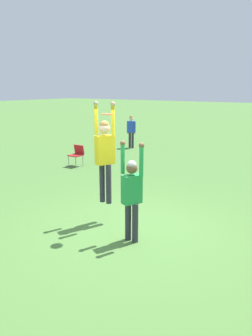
# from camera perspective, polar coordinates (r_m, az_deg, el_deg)

# --- Properties ---
(ground_plane) EXTENTS (120.00, 120.00, 0.00)m
(ground_plane) POSITION_cam_1_polar(r_m,az_deg,el_deg) (7.15, 0.51, -10.44)
(ground_plane) COLOR #4C7A38
(person_jumping) EXTENTS (0.55, 0.45, 2.21)m
(person_jumping) POSITION_cam_1_polar(r_m,az_deg,el_deg) (7.01, -3.70, 3.11)
(person_jumping) COLOR #2D2D38
(person_jumping) RESTS_ON ground_plane
(person_defending) EXTENTS (0.52, 0.42, 1.98)m
(person_defending) POSITION_cam_1_polar(r_m,az_deg,el_deg) (6.23, 1.01, -3.93)
(person_defending) COLOR #2D2D38
(person_defending) RESTS_ON ground_plane
(frisbee) EXTENTS (0.23, 0.23, 0.03)m
(frisbee) POSITION_cam_1_polar(r_m,az_deg,el_deg) (6.40, -3.25, 9.35)
(frisbee) COLOR #E04C23
(camping_chair_0) EXTENTS (0.46, 0.49, 0.80)m
(camping_chair_0) POSITION_cam_1_polar(r_m,az_deg,el_deg) (12.60, -8.53, 2.55)
(camping_chair_0) COLOR gray
(camping_chair_0) RESTS_ON ground_plane
(person_spectator_near) EXTENTS (0.53, 0.37, 1.60)m
(person_spectator_near) POSITION_cam_1_polar(r_m,az_deg,el_deg) (16.19, 0.92, 6.82)
(person_spectator_near) COLOR #2D2D38
(person_spectator_near) RESTS_ON ground_plane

